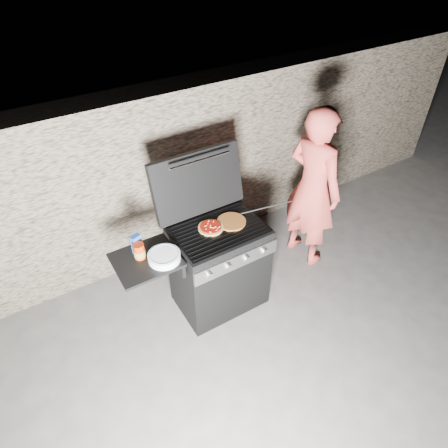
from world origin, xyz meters
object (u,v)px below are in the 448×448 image
gas_grill (196,277)px  person (313,189)px  sauce_jar (139,251)px  pizza_topped (211,227)px

gas_grill → person: size_ratio=0.78×
sauce_jar → person: 1.85m
pizza_topped → sauce_jar: size_ratio=1.59×
gas_grill → pizza_topped: size_ratio=6.19×
pizza_topped → person: 1.20m
sauce_jar → person: person is taller
gas_grill → sauce_jar: bearing=174.8°
pizza_topped → gas_grill: bearing=-165.6°
gas_grill → person: bearing=4.2°
pizza_topped → sauce_jar: 0.65m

